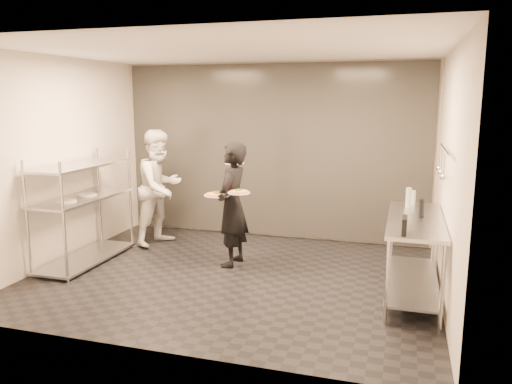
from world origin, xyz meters
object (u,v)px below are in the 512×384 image
(pizza_plate_far, at_px, (239,192))
(bottle_dark, at_px, (421,208))
(bottle_clear, at_px, (413,198))
(bottle_green, at_px, (408,198))
(waiter, at_px, (232,205))
(chef, at_px, (160,187))
(salad_plate, at_px, (234,162))
(pizza_plate_near, at_px, (217,195))
(pass_rack, at_px, (83,207))
(prep_counter, at_px, (414,243))
(pos_monitor, at_px, (404,225))

(pizza_plate_far, relative_size, bottle_dark, 1.35)
(bottle_clear, relative_size, bottle_dark, 0.85)
(bottle_green, bearing_deg, bottle_clear, 71.92)
(bottle_dark, bearing_deg, waiter, 170.25)
(waiter, bearing_deg, chef, -112.30)
(waiter, height_order, salad_plate, waiter)
(pizza_plate_far, bearing_deg, waiter, 126.71)
(pizza_plate_near, distance_m, pizza_plate_far, 0.31)
(chef, relative_size, bottle_dark, 8.43)
(pass_rack, xyz_separation_m, prep_counter, (4.33, 0.00, -0.14))
(bottle_green, bearing_deg, chef, 171.42)
(pizza_plate_near, bearing_deg, pass_rack, -173.34)
(waiter, relative_size, pizza_plate_near, 5.02)
(pizza_plate_far, distance_m, bottle_clear, 2.20)
(pass_rack, height_order, bottle_dark, pass_rack)
(pos_monitor, distance_m, bottle_dark, 0.77)
(bottle_green, distance_m, bottle_dark, 0.54)
(chef, distance_m, salad_plate, 1.48)
(pizza_plate_near, distance_m, pos_monitor, 2.52)
(pos_monitor, xyz_separation_m, bottle_clear, (0.10, 1.46, 0.01))
(pizza_plate_far, height_order, pos_monitor, pizza_plate_far)
(pizza_plate_near, relative_size, bottle_dark, 1.58)
(waiter, distance_m, bottle_clear, 2.33)
(prep_counter, distance_m, chef, 3.90)
(prep_counter, bearing_deg, pizza_plate_near, 174.96)
(pizza_plate_near, bearing_deg, salad_plate, 82.29)
(salad_plate, bearing_deg, prep_counter, -16.74)
(bottle_green, relative_size, bottle_dark, 1.15)
(chef, height_order, pos_monitor, chef)
(pass_rack, relative_size, prep_counter, 0.89)
(pass_rack, distance_m, waiter, 2.05)
(prep_counter, relative_size, pizza_plate_near, 5.42)
(pizza_plate_far, bearing_deg, pizza_plate_near, 178.28)
(chef, bearing_deg, pos_monitor, -100.35)
(pizza_plate_far, bearing_deg, bottle_dark, -4.52)
(pizza_plate_near, distance_m, salad_plate, 0.63)
(prep_counter, bearing_deg, bottle_dark, 29.10)
(pass_rack, distance_m, pizza_plate_far, 2.21)
(chef, distance_m, pizza_plate_far, 1.82)
(pass_rack, distance_m, prep_counter, 4.33)
(pos_monitor, height_order, bottle_dark, bottle_dark)
(pizza_plate_far, height_order, bottle_clear, same)
(chef, height_order, pizza_plate_near, chef)
(pizza_plate_near, xyz_separation_m, pos_monitor, (2.34, -0.94, -0.01))
(pos_monitor, bearing_deg, waiter, 153.44)
(pizza_plate_far, bearing_deg, prep_counter, -5.50)
(pizza_plate_near, bearing_deg, chef, 145.27)
(pizza_plate_near, bearing_deg, waiter, 60.59)
(pizza_plate_near, bearing_deg, bottle_clear, 12.10)
(chef, distance_m, bottle_dark, 3.94)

